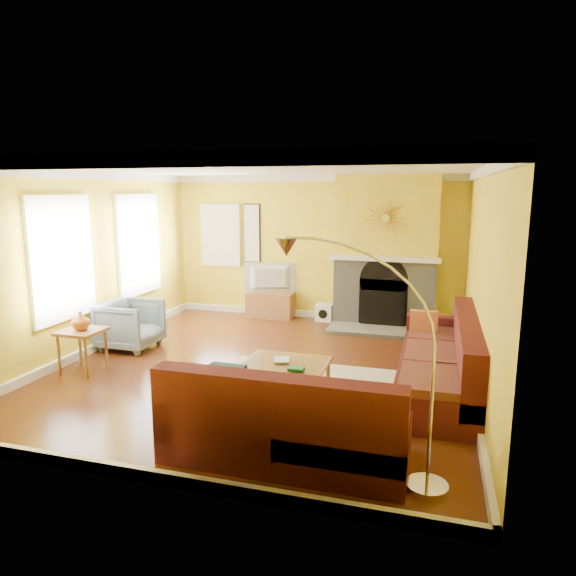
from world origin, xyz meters
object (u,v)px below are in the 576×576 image
(media_console, at_px, (270,305))
(arc_lamp, at_px, (363,366))
(armchair, at_px, (131,325))
(coffee_table, at_px, (283,380))
(side_table, at_px, (83,351))
(sectional_sofa, at_px, (350,361))

(media_console, bearing_deg, arc_lamp, -64.31)
(media_console, distance_m, armchair, 2.88)
(coffee_table, bearing_deg, arc_lamp, -53.57)
(side_table, height_order, arc_lamp, arc_lamp)
(side_table, bearing_deg, coffee_table, -1.44)
(media_console, xyz_separation_m, armchair, (-1.47, -2.47, 0.13))
(coffee_table, height_order, arc_lamp, arc_lamp)
(media_console, bearing_deg, sectional_sofa, -58.44)
(sectional_sofa, relative_size, media_console, 4.48)
(side_table, bearing_deg, armchair, 88.44)
(coffee_table, xyz_separation_m, arc_lamp, (1.14, -1.55, 0.82))
(media_console, height_order, arc_lamp, arc_lamp)
(sectional_sofa, xyz_separation_m, side_table, (-3.62, -0.11, -0.16))
(side_table, xyz_separation_m, arc_lamp, (3.99, -1.62, 0.73))
(sectional_sofa, xyz_separation_m, arc_lamp, (0.37, -1.73, 0.57))
(sectional_sofa, relative_size, side_table, 6.85)
(sectional_sofa, distance_m, arc_lamp, 1.86)
(media_console, relative_size, side_table, 1.53)
(side_table, bearing_deg, media_console, 67.21)
(coffee_table, distance_m, armchair, 3.06)
(coffee_table, bearing_deg, armchair, 157.52)
(coffee_table, relative_size, arc_lamp, 0.49)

